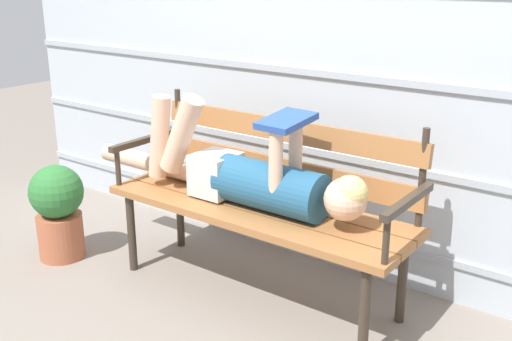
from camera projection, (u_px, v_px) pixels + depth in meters
ground_plane at (240, 303)px, 3.01m from camera, size 12.00×12.00×0.00m
house_siding at (318, 30)px, 3.11m from camera, size 4.51×0.08×2.52m
park_bench at (264, 194)px, 3.00m from camera, size 1.57×0.50×0.92m
reclining_person at (246, 175)px, 2.94m from camera, size 1.71×0.26×0.51m
potted_plant at (58, 209)px, 3.41m from camera, size 0.30×0.30×0.54m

